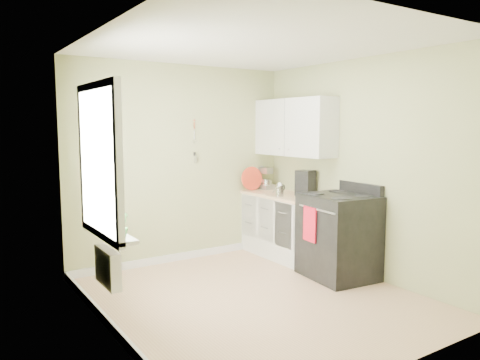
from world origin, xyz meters
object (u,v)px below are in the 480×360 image
stand_mixer (264,179)px  kettle (280,189)px  coffee_maker (305,184)px  stove (339,235)px

stand_mixer → kettle: 0.81m
kettle → coffee_maker: bearing=-21.3°
stove → stand_mixer: size_ratio=3.16×
kettle → stand_mixer: bearing=68.9°
stand_mixer → stove: bearing=-93.2°
stand_mixer → coffee_maker: bearing=-86.4°
coffee_maker → stand_mixer: bearing=93.6°
stand_mixer → coffee_maker: (0.06, -0.88, 0.01)m
stove → kettle: 1.07m
kettle → coffee_maker: (0.35, -0.13, 0.07)m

